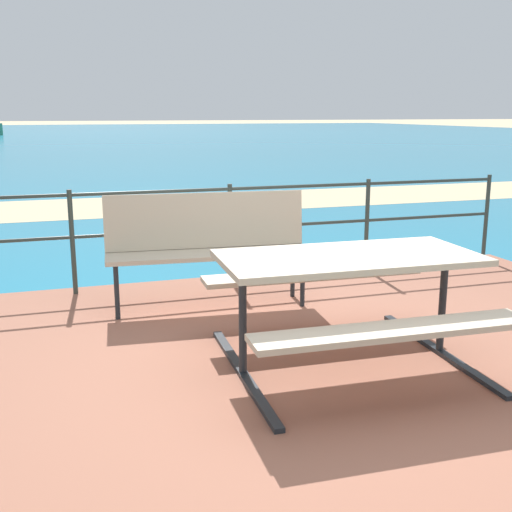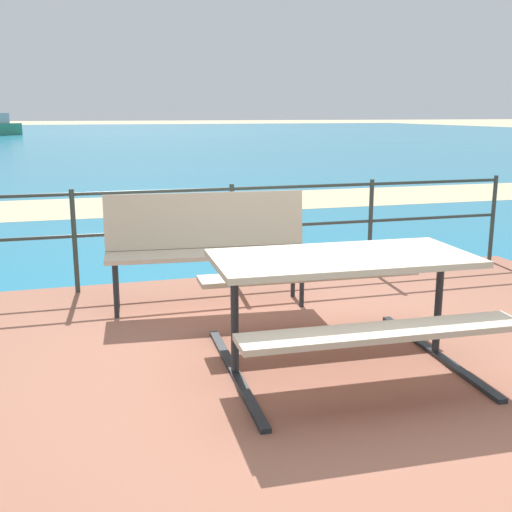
% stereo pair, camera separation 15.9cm
% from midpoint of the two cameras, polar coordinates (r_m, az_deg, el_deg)
% --- Properties ---
extents(ground_plane, '(240.00, 240.00, 0.00)m').
position_cam_midpoint_polar(ground_plane, '(4.09, 7.31, -11.53)').
color(ground_plane, tan).
extents(patio_paving, '(6.40, 5.20, 0.06)m').
position_cam_midpoint_polar(patio_paving, '(4.08, 7.32, -11.14)').
color(patio_paving, '#935B47').
rests_on(patio_paving, ground).
extents(sea_water, '(90.00, 90.00, 0.01)m').
position_cam_midpoint_polar(sea_water, '(43.46, -14.28, 10.37)').
color(sea_water, teal).
rests_on(sea_water, ground).
extents(beach_strip, '(54.01, 2.77, 0.01)m').
position_cam_midpoint_polar(beach_strip, '(11.77, -8.54, 4.62)').
color(beach_strip, tan).
rests_on(beach_strip, ground).
extents(picnic_table, '(1.69, 1.58, 0.74)m').
position_cam_midpoint_polar(picnic_table, '(4.05, 8.90, -2.25)').
color(picnic_table, '#BCAD93').
rests_on(picnic_table, patio_paving).
extents(park_bench, '(1.74, 0.56, 0.96)m').
position_cam_midpoint_polar(park_bench, '(5.34, -3.60, 1.57)').
color(park_bench, '#BCAD93').
rests_on(park_bench, patio_paving).
extents(railing_fence, '(5.94, 0.04, 0.96)m').
position_cam_midpoint_polar(railing_fence, '(6.08, -1.44, 3.36)').
color(railing_fence, '#2D3833').
rests_on(railing_fence, patio_paving).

